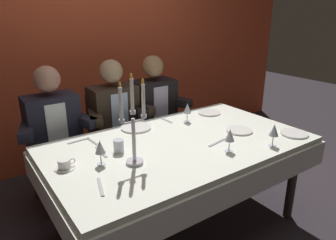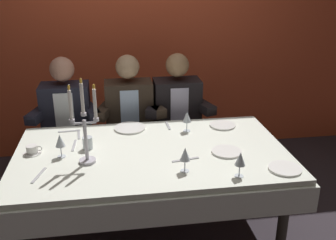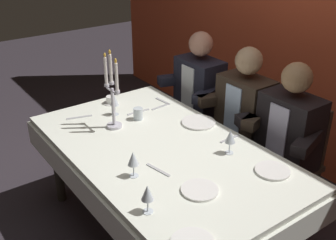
% 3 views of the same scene
% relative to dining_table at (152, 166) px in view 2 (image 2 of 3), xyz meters
% --- Properties ---
extents(ground_plane, '(12.00, 12.00, 0.00)m').
position_rel_dining_table_xyz_m(ground_plane, '(0.00, 0.00, -0.62)').
color(ground_plane, '#30292F').
extents(back_wall, '(6.00, 0.12, 2.70)m').
position_rel_dining_table_xyz_m(back_wall, '(0.00, 1.66, 0.73)').
color(back_wall, '#D24D2C').
rests_on(back_wall, ground_plane).
extents(dining_table, '(1.94, 1.14, 0.74)m').
position_rel_dining_table_xyz_m(dining_table, '(0.00, 0.00, 0.00)').
color(dining_table, white).
rests_on(dining_table, ground_plane).
extents(candelabra, '(0.19, 0.11, 0.58)m').
position_rel_dining_table_xyz_m(candelabra, '(-0.44, -0.11, 0.35)').
color(candelabra, silver).
rests_on(candelabra, dining_table).
extents(dinner_plate_0, '(0.21, 0.21, 0.01)m').
position_rel_dining_table_xyz_m(dinner_plate_0, '(0.62, 0.37, 0.13)').
color(dinner_plate_0, white).
rests_on(dinner_plate_0, dining_table).
extents(dinner_plate_1, '(0.25, 0.25, 0.01)m').
position_rel_dining_table_xyz_m(dinner_plate_1, '(-0.13, 0.42, 0.13)').
color(dinner_plate_1, white).
rests_on(dinner_plate_1, dining_table).
extents(dinner_plate_2, '(0.21, 0.21, 0.01)m').
position_rel_dining_table_xyz_m(dinner_plate_2, '(0.81, -0.40, 0.13)').
color(dinner_plate_2, white).
rests_on(dinner_plate_2, dining_table).
extents(dinner_plate_3, '(0.21, 0.21, 0.01)m').
position_rel_dining_table_xyz_m(dinner_plate_3, '(0.52, -0.10, 0.13)').
color(dinner_plate_3, white).
rests_on(dinner_plate_3, dining_table).
extents(wine_glass_0, '(0.07, 0.07, 0.16)m').
position_rel_dining_table_xyz_m(wine_glass_0, '(0.18, -0.32, 0.24)').
color(wine_glass_0, silver).
rests_on(wine_glass_0, dining_table).
extents(wine_glass_1, '(0.07, 0.07, 0.16)m').
position_rel_dining_table_xyz_m(wine_glass_1, '(-0.62, -0.00, 0.24)').
color(wine_glass_1, silver).
rests_on(wine_glass_1, dining_table).
extents(wine_glass_2, '(0.07, 0.07, 0.16)m').
position_rel_dining_table_xyz_m(wine_glass_2, '(0.50, -0.43, 0.23)').
color(wine_glass_2, silver).
rests_on(wine_glass_2, dining_table).
extents(wine_glass_3, '(0.07, 0.07, 0.16)m').
position_rel_dining_table_xyz_m(wine_glass_3, '(0.31, 0.31, 0.23)').
color(wine_glass_3, silver).
rests_on(wine_glass_3, dining_table).
extents(water_tumbler_0, '(0.07, 0.07, 0.09)m').
position_rel_dining_table_xyz_m(water_tumbler_0, '(-0.44, 0.10, 0.16)').
color(water_tumbler_0, silver).
rests_on(water_tumbler_0, dining_table).
extents(coffee_cup_0, '(0.13, 0.12, 0.06)m').
position_rel_dining_table_xyz_m(coffee_cup_0, '(-0.82, 0.08, 0.15)').
color(coffee_cup_0, white).
rests_on(coffee_cup_0, dining_table).
extents(knife_0, '(0.03, 0.19, 0.01)m').
position_rel_dining_table_xyz_m(knife_0, '(-0.55, 0.17, 0.12)').
color(knife_0, '#B7B7BC').
rests_on(knife_0, dining_table).
extents(knife_1, '(0.07, 0.19, 0.01)m').
position_rel_dining_table_xyz_m(knife_1, '(-0.73, -0.24, 0.12)').
color(knife_1, '#B7B7BC').
rests_on(knife_1, dining_table).
extents(spoon_2, '(0.17, 0.03, 0.01)m').
position_rel_dining_table_xyz_m(spoon_2, '(-0.60, 0.44, 0.12)').
color(spoon_2, '#B7B7BC').
rests_on(spoon_2, dining_table).
extents(fork_3, '(0.03, 0.17, 0.01)m').
position_rel_dining_table_xyz_m(fork_3, '(-0.52, 0.36, 0.12)').
color(fork_3, '#B7B7BC').
rests_on(fork_3, dining_table).
extents(fork_4, '(0.02, 0.17, 0.01)m').
position_rel_dining_table_xyz_m(fork_4, '(0.18, 0.44, 0.12)').
color(fork_4, '#B7B7BC').
rests_on(fork_4, dining_table).
extents(knife_5, '(0.19, 0.05, 0.01)m').
position_rel_dining_table_xyz_m(knife_5, '(0.21, -0.17, 0.12)').
color(knife_5, '#B7B7BC').
rests_on(knife_5, dining_table).
extents(seated_diner_0, '(0.63, 0.48, 1.24)m').
position_rel_dining_table_xyz_m(seated_diner_0, '(-0.67, 0.89, 0.11)').
color(seated_diner_0, '#332E25').
rests_on(seated_diner_0, ground_plane).
extents(seated_diner_1, '(0.63, 0.48, 1.24)m').
position_rel_dining_table_xyz_m(seated_diner_1, '(-0.11, 0.89, 0.11)').
color(seated_diner_1, '#332E25').
rests_on(seated_diner_1, ground_plane).
extents(seated_diner_2, '(0.63, 0.48, 1.24)m').
position_rel_dining_table_xyz_m(seated_diner_2, '(0.33, 0.89, 0.11)').
color(seated_diner_2, '#332E25').
rests_on(seated_diner_2, ground_plane).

